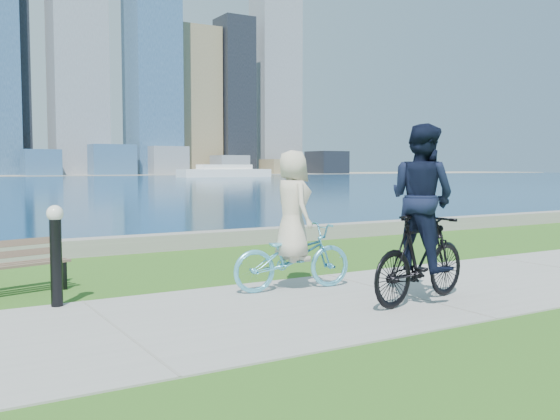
{
  "coord_description": "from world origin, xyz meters",
  "views": [
    {
      "loc": [
        -5.95,
        -6.69,
        1.82
      ],
      "look_at": [
        -0.66,
        2.18,
        1.1
      ],
      "focal_mm": 40.0,
      "sensor_mm": 36.0,
      "label": 1
    }
  ],
  "objects_px": {
    "cyclist_man": "(421,228)",
    "bollard_lamp": "(56,249)",
    "cyclist_woman": "(293,238)",
    "park_bench": "(14,262)"
  },
  "relations": [
    {
      "from": "park_bench",
      "to": "bollard_lamp",
      "type": "bearing_deg",
      "value": -90.08
    },
    {
      "from": "cyclist_man",
      "to": "bollard_lamp",
      "type": "bearing_deg",
      "value": 50.1
    },
    {
      "from": "park_bench",
      "to": "cyclist_man",
      "type": "distance_m",
      "value": 5.75
    },
    {
      "from": "cyclist_woman",
      "to": "cyclist_man",
      "type": "xyz_separation_m",
      "value": [
        1.01,
        -1.59,
        0.23
      ]
    },
    {
      "from": "bollard_lamp",
      "to": "cyclist_man",
      "type": "xyz_separation_m",
      "value": [
        4.2,
        -2.23,
        0.25
      ]
    },
    {
      "from": "cyclist_woman",
      "to": "park_bench",
      "type": "bearing_deg",
      "value": 68.61
    },
    {
      "from": "bollard_lamp",
      "to": "cyclist_man",
      "type": "relative_size",
      "value": 0.56
    },
    {
      "from": "cyclist_woman",
      "to": "bollard_lamp",
      "type": "bearing_deg",
      "value": 85.34
    },
    {
      "from": "bollard_lamp",
      "to": "cyclist_woman",
      "type": "bearing_deg",
      "value": -11.25
    },
    {
      "from": "cyclist_woman",
      "to": "cyclist_man",
      "type": "height_order",
      "value": "cyclist_man"
    }
  ]
}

